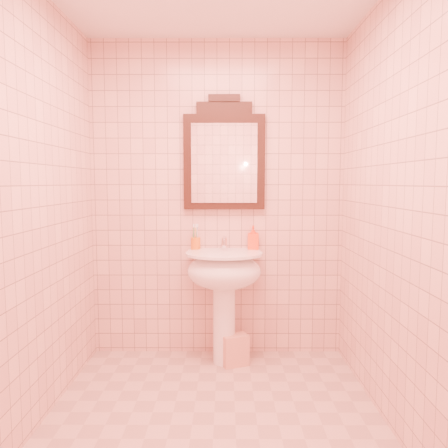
{
  "coord_description": "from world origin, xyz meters",
  "views": [
    {
      "loc": [
        0.07,
        -2.39,
        1.39
      ],
      "look_at": [
        0.06,
        0.55,
        1.11
      ],
      "focal_mm": 35.0,
      "sensor_mm": 36.0,
      "label": 1
    }
  ],
  "objects_px": {
    "mirror": "(224,157)",
    "pedestal_sink": "(224,279)",
    "toothbrush_cup": "(196,243)",
    "towel": "(235,350)",
    "soap_dispenser": "(253,237)"
  },
  "relations": [
    {
      "from": "pedestal_sink",
      "to": "toothbrush_cup",
      "type": "height_order",
      "value": "toothbrush_cup"
    },
    {
      "from": "pedestal_sink",
      "to": "mirror",
      "type": "xyz_separation_m",
      "value": [
        -0.0,
        0.2,
        0.93
      ]
    },
    {
      "from": "pedestal_sink",
      "to": "soap_dispenser",
      "type": "height_order",
      "value": "soap_dispenser"
    },
    {
      "from": "mirror",
      "to": "pedestal_sink",
      "type": "bearing_deg",
      "value": -90.0
    },
    {
      "from": "mirror",
      "to": "soap_dispenser",
      "type": "height_order",
      "value": "mirror"
    },
    {
      "from": "toothbrush_cup",
      "to": "towel",
      "type": "bearing_deg",
      "value": -31.98
    },
    {
      "from": "toothbrush_cup",
      "to": "mirror",
      "type": "bearing_deg",
      "value": 11.32
    },
    {
      "from": "mirror",
      "to": "soap_dispenser",
      "type": "xyz_separation_m",
      "value": [
        0.23,
        -0.04,
        -0.63
      ]
    },
    {
      "from": "pedestal_sink",
      "to": "toothbrush_cup",
      "type": "distance_m",
      "value": 0.37
    },
    {
      "from": "mirror",
      "to": "towel",
      "type": "distance_m",
      "value": 1.49
    },
    {
      "from": "soap_dispenser",
      "to": "toothbrush_cup",
      "type": "bearing_deg",
      "value": -177.0
    },
    {
      "from": "soap_dispenser",
      "to": "towel",
      "type": "bearing_deg",
      "value": -124.71
    },
    {
      "from": "pedestal_sink",
      "to": "mirror",
      "type": "distance_m",
      "value": 0.95
    },
    {
      "from": "toothbrush_cup",
      "to": "towel",
      "type": "height_order",
      "value": "toothbrush_cup"
    },
    {
      "from": "pedestal_sink",
      "to": "soap_dispenser",
      "type": "distance_m",
      "value": 0.41
    }
  ]
}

